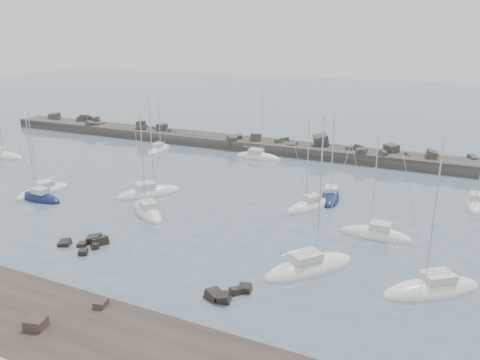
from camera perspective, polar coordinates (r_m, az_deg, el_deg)
name	(u,v)px	position (r m, az deg, el deg)	size (l,w,h in m)	color
ground	(164,222)	(55.05, -9.26, -5.10)	(400.00, 400.00, 0.00)	#475C70
rock_cluster_near	(88,243)	(51.21, -18.01, -7.34)	(4.83, 4.32, 1.65)	black
rock_cluster_far	(225,296)	(39.75, -1.89, -13.90)	(3.43, 3.49, 1.64)	black
breakwater	(245,147)	(90.09, 0.63, 4.11)	(115.00, 7.35, 5.58)	#2F2D2A
sailboat_0	(1,157)	(92.89, -27.14, 2.50)	(8.81, 4.64, 13.53)	silver
sailboat_1	(159,150)	(89.26, -9.84, 3.62)	(3.44, 7.92, 12.21)	silver
sailboat_2	(40,199)	(67.04, -23.24, -2.09)	(7.28, 2.44, 11.66)	#0F1941
sailboat_3	(149,193)	(64.79, -11.05, -1.62)	(7.58, 8.92, 14.25)	silver
sailboat_4	(258,157)	(82.65, 2.22, 2.77)	(8.66, 2.82, 13.60)	silver
sailboat_5	(147,212)	(58.08, -11.22, -3.86)	(7.99, 6.82, 12.87)	silver
sailboat_6	(309,207)	(59.35, 8.44, -3.24)	(5.48, 7.61, 11.88)	silver
sailboat_7	(309,268)	(44.35, 8.43, -10.57)	(8.19, 9.51, 15.22)	silver
sailboat_8	(330,198)	(63.09, 10.95, -2.14)	(3.88, 8.03, 12.28)	#0F1941
sailboat_9	(376,235)	(52.69, 16.26, -6.47)	(7.61, 2.43, 12.17)	silver
sailboat_10	(476,204)	(66.87, 26.82, -2.61)	(2.67, 7.92, 12.57)	silver
sailboat_11	(432,290)	(43.64, 22.36, -12.28)	(8.85, 7.94, 14.35)	silver
sailboat_13	(43,192)	(69.87, -22.89, -1.32)	(3.64, 8.20, 12.50)	silver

